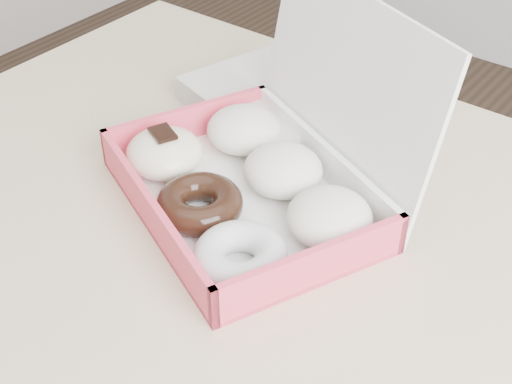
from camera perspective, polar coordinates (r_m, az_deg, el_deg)
The scene contains 3 objects.
table at distance 0.82m, azimuth 4.06°, elevation -9.23°, with size 1.20×0.80×0.75m.
donut_box at distance 0.82m, azimuth -0.07°, elevation 1.42°, with size 0.39×0.37×0.23m.
newspapers at distance 0.99m, azimuth 1.41°, elevation 7.25°, with size 0.22×0.18×0.04m, color silver.
Camera 1 is at (0.29, -0.48, 1.27)m, focal length 50.00 mm.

